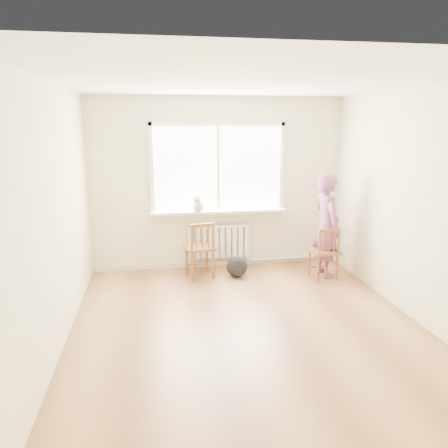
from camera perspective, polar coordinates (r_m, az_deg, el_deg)
name	(u,v)px	position (r m, az deg, el deg)	size (l,w,h in m)	color
floor	(247,325)	(5.20, 3.00, -13.09)	(4.50, 4.50, 0.00)	#A27042
ceiling	(250,82)	(4.69, 3.40, 18.08)	(4.50, 4.50, 0.00)	white
back_wall	(218,184)	(6.95, -0.82, 5.25)	(4.00, 0.01, 2.70)	#EEE8BF
window	(218,164)	(6.89, -0.79, 7.80)	(2.12, 0.05, 1.42)	white
windowsill	(219,211)	(6.91, -0.67, 1.67)	(2.15, 0.22, 0.04)	white
radiator	(219,241)	(7.04, -0.68, -2.22)	(1.00, 0.12, 0.55)	white
heating_pipe	(292,258)	(7.45, 8.87, -4.39)	(0.04, 0.04, 1.40)	silver
baseboard	(218,263)	(7.22, -0.76, -5.12)	(4.00, 0.03, 0.08)	beige
chair_left	(201,250)	(6.56, -3.09, -3.38)	(0.50, 0.48, 0.87)	brown
chair_right	(325,253)	(6.66, 13.05, -3.75)	(0.43, 0.41, 0.80)	brown
person	(327,226)	(6.75, 13.28, -0.24)	(0.57, 0.37, 1.56)	#CE444B
cat	(198,204)	(6.76, -3.39, 2.59)	(0.26, 0.43, 0.29)	beige
backpack	(237,267)	(6.67, 1.69, -5.59)	(0.32, 0.24, 0.32)	black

